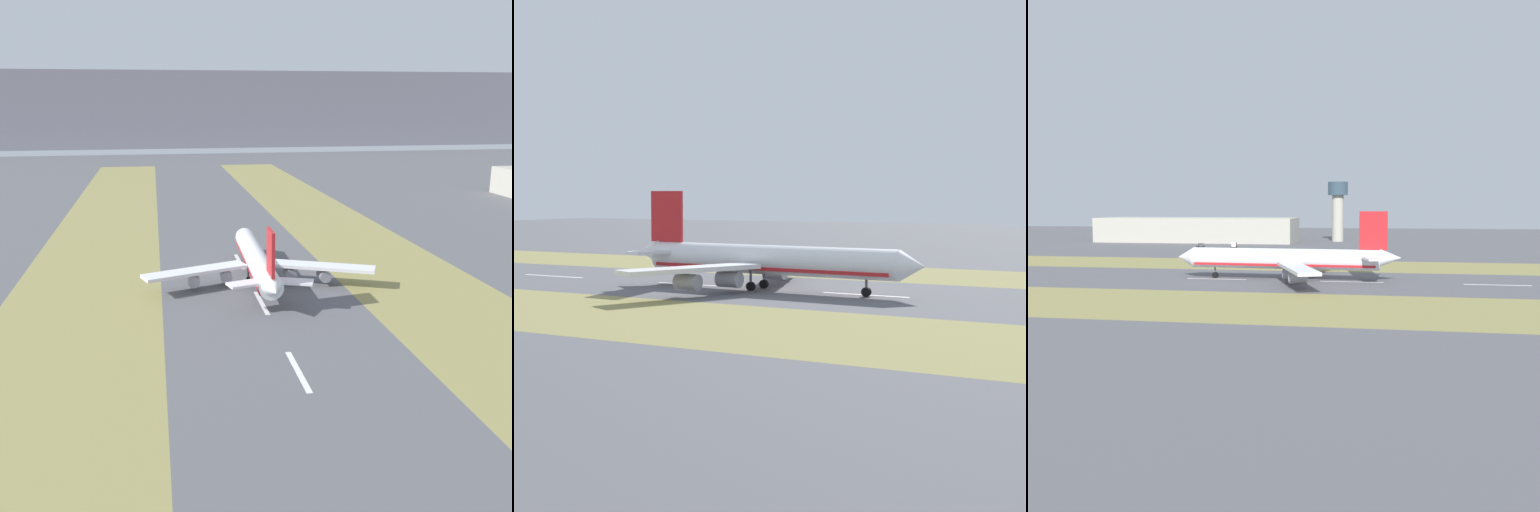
% 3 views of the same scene
% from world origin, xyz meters
% --- Properties ---
extents(ground_plane, '(800.00, 800.00, 0.00)m').
position_xyz_m(ground_plane, '(0.00, 0.00, 0.00)').
color(ground_plane, '#56565B').
extents(grass_median_west, '(40.00, 600.00, 0.01)m').
position_xyz_m(grass_median_west, '(-45.00, 0.00, 0.00)').
color(grass_median_west, olive).
rests_on(grass_median_west, ground).
extents(grass_median_east, '(40.00, 600.00, 0.01)m').
position_xyz_m(grass_median_east, '(45.00, 0.00, 0.00)').
color(grass_median_east, olive).
rests_on(grass_median_east, ground).
extents(centreline_dash_near, '(1.20, 18.00, 0.01)m').
position_xyz_m(centreline_dash_near, '(0.00, -61.85, 0.01)').
color(centreline_dash_near, silver).
rests_on(centreline_dash_near, ground).
extents(centreline_dash_mid, '(1.20, 18.00, 0.01)m').
position_xyz_m(centreline_dash_mid, '(0.00, -21.85, 0.01)').
color(centreline_dash_mid, silver).
rests_on(centreline_dash_mid, ground).
extents(centreline_dash_far, '(1.20, 18.00, 0.01)m').
position_xyz_m(centreline_dash_far, '(0.00, 18.15, 0.01)').
color(centreline_dash_far, silver).
rests_on(centreline_dash_far, ground).
extents(airplane_main_jet, '(64.10, 67.14, 20.20)m').
position_xyz_m(airplane_main_jet, '(1.92, -3.76, 6.02)').
color(airplane_main_jet, white).
rests_on(airplane_main_jet, ground).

